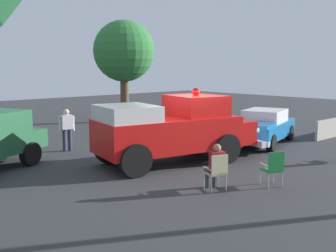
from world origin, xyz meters
TOP-DOWN VIEW (x-y plane):
  - ground_plane at (0.00, 0.00)m, footprint 60.00×60.00m
  - vintage_fire_truck at (-0.46, 0.27)m, footprint 6.26×3.39m
  - classic_hot_rod at (4.81, 0.28)m, footprint 4.72×3.08m
  - lawn_chair_near_truck at (-1.83, -2.92)m, footprint 0.64×0.64m
  - lawn_chair_by_car at (-0.36, -3.71)m, footprint 0.65×0.65m
  - spectator_seated at (-1.78, -2.80)m, footprint 0.54×0.63m
  - spectator_standing at (-2.23, 4.56)m, footprint 0.65×0.32m
  - oak_tree_right at (4.67, 10.11)m, footprint 3.64×3.64m
  - traffic_cone at (1.74, 2.91)m, footprint 0.40×0.40m

SIDE VIEW (x-z plane):
  - ground_plane at x=0.00m, z-range 0.00..0.00m
  - traffic_cone at x=1.74m, z-range -0.01..0.63m
  - lawn_chair_near_truck at x=-1.83m, z-range 0.08..1.10m
  - lawn_chair_by_car at x=-0.36m, z-range 0.08..1.10m
  - spectator_seated at x=-1.78m, z-range 0.05..1.34m
  - classic_hot_rod at x=4.81m, z-range 0.02..1.48m
  - spectator_standing at x=-2.23m, z-range 0.13..1.80m
  - vintage_fire_truck at x=-0.46m, z-range -0.10..2.49m
  - oak_tree_right at x=4.67m, z-range 1.16..7.21m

